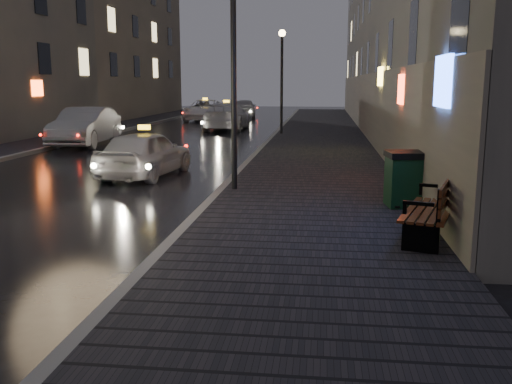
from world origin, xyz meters
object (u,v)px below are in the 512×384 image
Objects in this scene: lamp_near at (234,53)px; taxi_mid at (226,116)px; car_left_mid at (85,126)px; bench at (434,209)px; trash_bin at (405,178)px; lamp_far at (282,69)px; taxi_near at (145,153)px; car_far at (244,108)px; taxi_far at (205,110)px.

taxi_mid is at bearing 100.20° from lamp_near.
bench is at bearing -53.58° from car_left_mid.
trash_bin is at bearing 110.05° from bench.
trash_bin is at bearing 109.49° from taxi_mid.
taxi_mid is (-3.53, 3.64, -2.68)m from lamp_far.
trash_bin is 0.29× the size of taxi_near.
taxi_mid reaches higher than taxi_near.
taxi_mid is 1.26× the size of car_far.
lamp_near is 13.73m from car_left_mid.
taxi_near is 0.74× the size of taxi_mid.
trash_bin reaches higher than bench.
taxi_mid is (-7.61, 23.89, 0.14)m from bench.
trash_bin is 0.22× the size of taxi_far.
trash_bin is 34.31m from car_far.
lamp_near is at bearing -90.00° from lamp_far.
lamp_far reaches higher than car_far.
taxi_near is at bearing -81.68° from taxi_far.
car_left_mid is 17.52m from taxi_far.
taxi_near is at bearing 85.68° from car_far.
trash_bin is (3.95, -1.59, -2.73)m from lamp_near.
lamp_far is at bearing 95.32° from trash_bin.
car_left_mid is at bearing -146.94° from lamp_far.
taxi_near is at bearing 91.58° from taxi_mid.
car_far is at bearing 97.42° from lamp_near.
car_left_mid reaches higher than car_far.
lamp_near is 32.14m from car_far.
lamp_far is 4.44× the size of trash_bin.
lamp_near is at bearing -76.25° from taxi_far.
bench is 2.67m from trash_bin.
trash_bin is at bearing -69.87° from taxi_far.
lamp_near reaches higher than car_left_mid.
car_far is at bearing 96.29° from trash_bin.
taxi_mid is at bearing 102.09° from trash_bin.
bench is 0.39× the size of taxi_far.
lamp_near is 20.13m from taxi_mid.
lamp_near is at bearing 91.04° from car_far.
taxi_far reaches higher than bench.
taxi_near is 17.18m from taxi_mid.
lamp_near is 1.19× the size of car_far.
lamp_near reaches higher than taxi_near.
bench is 25.07m from taxi_mid.
car_far is (-0.60, 12.12, -0.06)m from taxi_mid.
lamp_far is at bearing -95.59° from taxi_near.
lamp_near is 4.44× the size of trash_bin.
bench is 33.92m from taxi_far.
taxi_near reaches higher than trash_bin.
car_far is (4.25, 21.21, -0.09)m from car_left_mid.
lamp_far is 10.35m from car_left_mid.
lamp_near is at bearing 148.59° from taxi_near.
bench is at bearing -94.60° from trash_bin.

